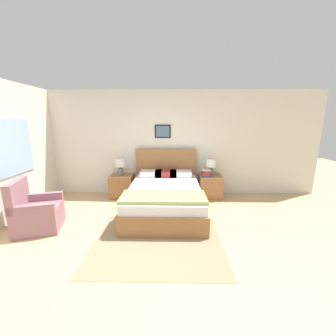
# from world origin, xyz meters

# --- Properties ---
(ground_plane) EXTENTS (16.00, 16.00, 0.00)m
(ground_plane) POSITION_xyz_m (0.00, 0.00, 0.00)
(ground_plane) COLOR tan
(wall_back) EXTENTS (7.93, 0.09, 2.60)m
(wall_back) POSITION_xyz_m (0.00, 2.75, 1.30)
(wall_back) COLOR silver
(wall_back) RESTS_ON ground_plane
(wall_left) EXTENTS (0.08, 5.12, 2.60)m
(wall_left) POSITION_xyz_m (-2.79, 1.36, 1.30)
(wall_left) COLOR silver
(wall_left) RESTS_ON ground_plane
(area_rug_main) EXTENTS (2.01, 1.71, 0.01)m
(area_rug_main) POSITION_xyz_m (0.04, 0.43, 0.00)
(area_rug_main) COLOR #897556
(area_rug_main) RESTS_ON ground_plane
(bed) EXTENTS (1.51, 2.15, 1.17)m
(bed) POSITION_xyz_m (0.12, 1.62, 0.30)
(bed) COLOR #936038
(bed) RESTS_ON ground_plane
(armchair) EXTENTS (0.84, 0.84, 0.91)m
(armchair) POSITION_xyz_m (-2.09, 0.79, 0.30)
(armchair) COLOR #8E606B
(armchair) RESTS_ON ground_plane
(nightstand_near_window) EXTENTS (0.55, 0.51, 0.55)m
(nightstand_near_window) POSITION_xyz_m (-0.98, 2.43, 0.28)
(nightstand_near_window) COLOR #936038
(nightstand_near_window) RESTS_ON ground_plane
(nightstand_by_door) EXTENTS (0.55, 0.51, 0.55)m
(nightstand_by_door) POSITION_xyz_m (1.22, 2.43, 0.28)
(nightstand_by_door) COLOR #936038
(nightstand_by_door) RESTS_ON ground_plane
(table_lamp_near_window) EXTENTS (0.24, 0.24, 0.41)m
(table_lamp_near_window) POSITION_xyz_m (-1.00, 2.43, 0.83)
(table_lamp_near_window) COLOR slate
(table_lamp_near_window) RESTS_ON nightstand_near_window
(table_lamp_by_door) EXTENTS (0.24, 0.24, 0.41)m
(table_lamp_by_door) POSITION_xyz_m (1.22, 2.43, 0.83)
(table_lamp_by_door) COLOR slate
(table_lamp_by_door) RESTS_ON nightstand_by_door
(book_thick_bottom) EXTENTS (0.17, 0.28, 0.03)m
(book_thick_bottom) POSITION_xyz_m (1.10, 2.38, 0.57)
(book_thick_bottom) COLOR #335693
(book_thick_bottom) RESTS_ON nightstand_by_door
(book_hardcover_middle) EXTENTS (0.23, 0.25, 0.04)m
(book_hardcover_middle) POSITION_xyz_m (1.10, 2.38, 0.61)
(book_hardcover_middle) COLOR #B7332D
(book_hardcover_middle) RESTS_ON book_thick_bottom
(book_novel_upper) EXTENTS (0.20, 0.22, 0.04)m
(book_novel_upper) POSITION_xyz_m (1.10, 2.38, 0.65)
(book_novel_upper) COLOR #B7332D
(book_novel_upper) RESTS_ON book_hardcover_middle
(book_slim_near_top) EXTENTS (0.20, 0.22, 0.04)m
(book_slim_near_top) POSITION_xyz_m (1.10, 2.38, 0.69)
(book_slim_near_top) COLOR #335693
(book_slim_near_top) RESTS_ON book_novel_upper
(book_paperback_top) EXTENTS (0.24, 0.25, 0.03)m
(book_paperback_top) POSITION_xyz_m (1.10, 2.38, 0.72)
(book_paperback_top) COLOR beige
(book_paperback_top) RESTS_ON book_slim_near_top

